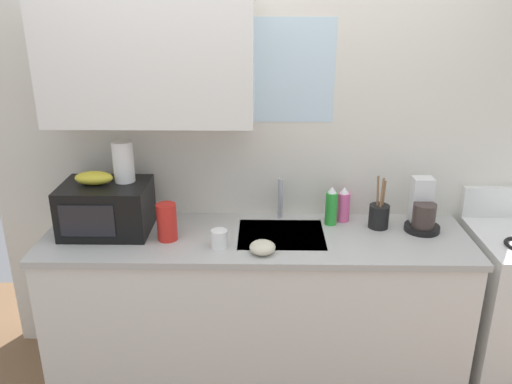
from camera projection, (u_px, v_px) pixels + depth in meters
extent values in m
cube|color=silver|center=(257.00, 154.00, 3.01)|extent=(3.05, 0.10, 2.50)
cube|color=white|center=(148.00, 62.00, 2.63)|extent=(1.06, 0.32, 0.62)
cube|color=silver|center=(282.00, 71.00, 2.80)|extent=(0.56, 0.02, 0.55)
cube|color=white|center=(256.00, 310.00, 2.97)|extent=(2.25, 0.60, 0.86)
cube|color=#B7B7B2|center=(256.00, 239.00, 2.81)|extent=(2.28, 0.63, 0.03)
cube|color=#9EA0A5|center=(281.00, 246.00, 2.85)|extent=(0.46, 0.38, 0.14)
cylinder|color=#B2B5BA|center=(280.00, 199.00, 2.98)|extent=(0.03, 0.03, 0.24)
cube|color=black|center=(107.00, 208.00, 2.81)|extent=(0.46, 0.34, 0.27)
cube|color=black|center=(87.00, 221.00, 2.65)|extent=(0.28, 0.01, 0.17)
ellipsoid|color=gold|center=(94.00, 178.00, 2.75)|extent=(0.20, 0.11, 0.07)
cylinder|color=white|center=(123.00, 162.00, 2.77)|extent=(0.11, 0.11, 0.22)
cylinder|color=black|center=(422.00, 228.00, 2.86)|extent=(0.19, 0.19, 0.03)
cylinder|color=#3F332D|center=(424.00, 215.00, 2.82)|extent=(0.12, 0.12, 0.13)
cube|color=silver|center=(421.00, 200.00, 2.88)|extent=(0.11, 0.09, 0.26)
cylinder|color=green|center=(331.00, 208.00, 2.91)|extent=(0.07, 0.07, 0.19)
cone|color=white|center=(332.00, 190.00, 2.87)|extent=(0.05, 0.05, 0.04)
cylinder|color=#E55999|center=(343.00, 207.00, 2.96)|extent=(0.07, 0.07, 0.17)
cone|color=white|center=(345.00, 190.00, 2.92)|extent=(0.05, 0.05, 0.04)
cylinder|color=red|center=(167.00, 222.00, 2.73)|extent=(0.10, 0.10, 0.20)
cylinder|color=white|center=(219.00, 239.00, 2.66)|extent=(0.08, 0.08, 0.09)
cylinder|color=black|center=(379.00, 216.00, 2.88)|extent=(0.11, 0.11, 0.13)
cylinder|color=olive|center=(378.00, 199.00, 2.85)|extent=(0.02, 0.02, 0.26)
cylinder|color=olive|center=(383.00, 201.00, 2.86)|extent=(0.02, 0.03, 0.23)
cylinder|color=olive|center=(381.00, 201.00, 2.83)|extent=(0.02, 0.01, 0.26)
ellipsoid|color=beige|center=(262.00, 247.00, 2.60)|extent=(0.13, 0.13, 0.06)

